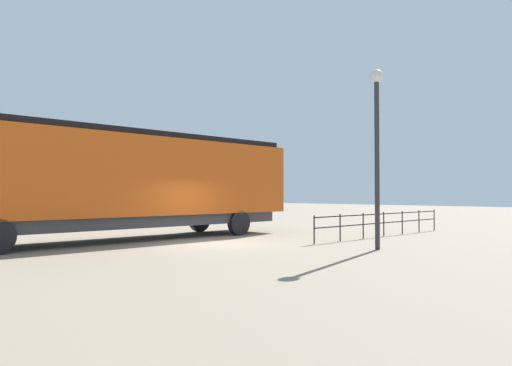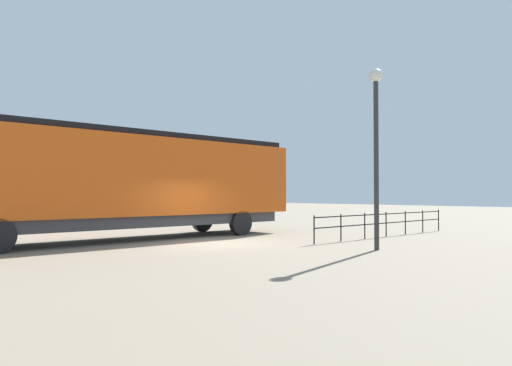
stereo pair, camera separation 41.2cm
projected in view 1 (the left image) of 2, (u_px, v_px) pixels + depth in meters
name	position (u px, v px, depth m)	size (l,w,h in m)	color
ground_plane	(218.00, 244.00, 17.62)	(120.00, 120.00, 0.00)	gray
locomotive	(134.00, 180.00, 19.25)	(3.19, 15.41, 4.31)	#D15114
lamp_post	(377.00, 132.00, 15.81)	(0.44, 0.44, 5.98)	#2D2D2D
platform_fence	(384.00, 220.00, 20.78)	(0.05, 9.62, 1.06)	black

